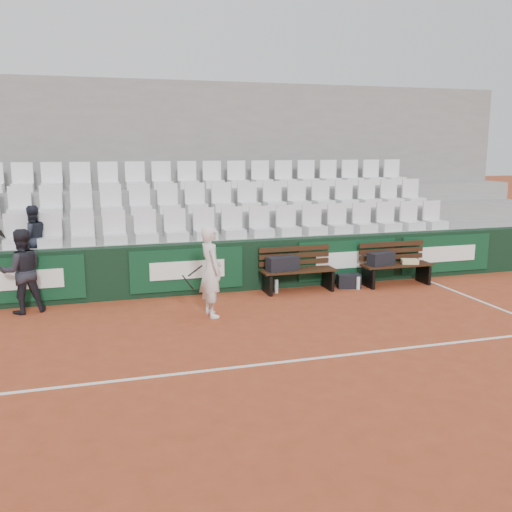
{
  "coord_description": "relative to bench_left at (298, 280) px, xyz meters",
  "views": [
    {
      "loc": [
        -2.01,
        -6.87,
        2.88
      ],
      "look_at": [
        0.76,
        2.4,
        1.0
      ],
      "focal_mm": 40.0,
      "sensor_mm": 36.0,
      "label": 1
    }
  ],
  "objects": [
    {
      "name": "ground",
      "position": [
        -1.98,
        -3.53,
        -0.23
      ],
      "size": [
        80.0,
        80.0,
        0.0
      ],
      "primitive_type": "plane",
      "color": "#A14224",
      "rests_on": "ground"
    },
    {
      "name": "court_baseline",
      "position": [
        -1.98,
        -3.53,
        -0.22
      ],
      "size": [
        18.0,
        0.06,
        0.01
      ],
      "primitive_type": "cube",
      "color": "white",
      "rests_on": "ground"
    },
    {
      "name": "back_barrier",
      "position": [
        -1.91,
        0.47,
        0.28
      ],
      "size": [
        18.0,
        0.34,
        1.0
      ],
      "color": "black",
      "rests_on": "ground"
    },
    {
      "name": "grandstand_tier_front",
      "position": [
        -1.98,
        1.1,
        0.28
      ],
      "size": [
        18.0,
        0.95,
        1.0
      ],
      "primitive_type": "cube",
      "color": "#979795",
      "rests_on": "ground"
    },
    {
      "name": "grandstand_tier_mid",
      "position": [
        -1.98,
        2.05,
        0.5
      ],
      "size": [
        18.0,
        0.95,
        1.45
      ],
      "primitive_type": "cube",
      "color": "gray",
      "rests_on": "ground"
    },
    {
      "name": "grandstand_tier_back",
      "position": [
        -1.98,
        3.0,
        0.72
      ],
      "size": [
        18.0,
        0.95,
        1.9
      ],
      "primitive_type": "cube",
      "color": "gray",
      "rests_on": "ground"
    },
    {
      "name": "grandstand_rear_wall",
      "position": [
        -1.98,
        3.62,
        1.98
      ],
      "size": [
        18.0,
        0.3,
        4.4
      ],
      "primitive_type": "cube",
      "color": "gray",
      "rests_on": "ground"
    },
    {
      "name": "seat_row_front",
      "position": [
        -1.98,
        0.92,
        1.09
      ],
      "size": [
        11.9,
        0.44,
        0.63
      ],
      "primitive_type": "cube",
      "color": "silver",
      "rests_on": "grandstand_tier_front"
    },
    {
      "name": "seat_row_mid",
      "position": [
        -1.98,
        1.87,
        1.54
      ],
      "size": [
        11.9,
        0.44,
        0.63
      ],
      "primitive_type": "cube",
      "color": "white",
      "rests_on": "grandstand_tier_mid"
    },
    {
      "name": "seat_row_back",
      "position": [
        -1.98,
        2.82,
        1.99
      ],
      "size": [
        11.9,
        0.44,
        0.63
      ],
      "primitive_type": "cube",
      "color": "white",
      "rests_on": "grandstand_tier_back"
    },
    {
      "name": "bench_left",
      "position": [
        0.0,
        0.0,
        0.0
      ],
      "size": [
        1.5,
        0.56,
        0.45
      ],
      "primitive_type": "cube",
      "color": "#351E10",
      "rests_on": "ground"
    },
    {
      "name": "bench_right",
      "position": [
        2.16,
        -0.09,
        0.0
      ],
      "size": [
        1.5,
        0.56,
        0.45
      ],
      "primitive_type": "cube",
      "color": "#331B0F",
      "rests_on": "ground"
    },
    {
      "name": "sports_bag_left",
      "position": [
        -0.33,
        0.02,
        0.36
      ],
      "size": [
        0.67,
        0.36,
        0.27
      ],
      "primitive_type": "cube",
      "rotation": [
        0.0,
        0.0,
        0.14
      ],
      "color": "black",
      "rests_on": "bench_left"
    },
    {
      "name": "sports_bag_right",
      "position": [
        1.8,
        -0.07,
        0.35
      ],
      "size": [
        0.6,
        0.38,
        0.26
      ],
      "primitive_type": "cube",
      "rotation": [
        0.0,
        0.0,
        0.24
      ],
      "color": "black",
      "rests_on": "bench_right"
    },
    {
      "name": "towel",
      "position": [
        2.44,
        -0.13,
        0.27
      ],
      "size": [
        0.4,
        0.34,
        0.09
      ],
      "primitive_type": "cube",
      "rotation": [
        0.0,
        0.0,
        -0.34
      ],
      "color": "#D1BE87",
      "rests_on": "bench_right"
    },
    {
      "name": "sports_bag_ground",
      "position": [
        1.11,
        -0.02,
        -0.08
      ],
      "size": [
        0.51,
        0.38,
        0.28
      ],
      "primitive_type": "cube",
      "rotation": [
        0.0,
        0.0,
        -0.23
      ],
      "color": "black",
      "rests_on": "ground"
    },
    {
      "name": "water_bottle_near",
      "position": [
        -0.46,
        0.0,
        -0.09
      ],
      "size": [
        0.08,
        0.08,
        0.27
      ],
      "primitive_type": "cylinder",
      "color": "silver",
      "rests_on": "ground"
    },
    {
      "name": "water_bottle_far",
      "position": [
        1.23,
        -0.21,
        -0.09
      ],
      "size": [
        0.07,
        0.07,
        0.26
      ],
      "primitive_type": "cylinder",
      "color": "silver",
      "rests_on": "ground"
    },
    {
      "name": "tennis_player",
      "position": [
        -2.03,
        -1.14,
        0.56
      ],
      "size": [
        0.72,
        0.62,
        1.58
      ],
      "color": "white",
      "rests_on": "ground"
    },
    {
      "name": "ball_kid",
      "position": [
        -5.12,
        -0.01,
        0.52
      ],
      "size": [
        0.84,
        0.72,
        1.48
      ],
      "primitive_type": "imported",
      "rotation": [
        0.0,
        0.0,
        3.39
      ],
      "color": "black",
      "rests_on": "ground"
    },
    {
      "name": "spectator_c",
      "position": [
        -5.0,
        0.97,
        1.39
      ],
      "size": [
        0.73,
        0.66,
        1.23
      ],
      "primitive_type": "imported",
      "rotation": [
        0.0,
        0.0,
        3.54
      ],
      "color": "#1D212C",
      "rests_on": "grandstand_tier_front"
    }
  ]
}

